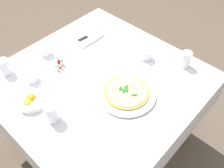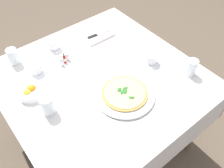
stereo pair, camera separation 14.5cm
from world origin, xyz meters
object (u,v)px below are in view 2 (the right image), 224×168
(coffee_cup_left_edge, at_px, (36,69))
(coffee_cup_near_right, at_px, (54,45))
(hot_sauce_bottle, at_px, (64,59))
(salt_shaker, at_px, (67,57))
(napkin_folded, at_px, (98,36))
(dinner_knife, at_px, (98,34))
(pizza_plate, at_px, (125,94))
(pepper_shaker, at_px, (62,62))
(coffee_cup_center_back, at_px, (151,59))
(water_glass_near_left, at_px, (191,68))
(water_glass_back_corner, at_px, (48,106))
(citrus_bowl, at_px, (31,92))
(pizza, at_px, (125,93))
(water_glass_far_left, at_px, (13,57))

(coffee_cup_left_edge, relative_size, coffee_cup_near_right, 0.98)
(hot_sauce_bottle, height_order, salt_shaker, hot_sauce_bottle)
(napkin_folded, height_order, dinner_knife, dinner_knife)
(pizza_plate, xyz_separation_m, salt_shaker, (-0.10, 0.47, 0.01))
(coffee_cup_near_right, bearing_deg, pepper_shaker, -103.31)
(coffee_cup_center_back, distance_m, water_glass_near_left, 0.26)
(hot_sauce_bottle, bearing_deg, pepper_shaker, -160.35)
(water_glass_back_corner, bearing_deg, dinner_knife, 31.42)
(coffee_cup_left_edge, distance_m, citrus_bowl, 0.18)
(coffee_cup_left_edge, height_order, pepper_shaker, coffee_cup_left_edge)
(citrus_bowl, bearing_deg, pizza, -39.33)
(coffee_cup_near_right, bearing_deg, water_glass_near_left, -53.93)
(pizza, height_order, coffee_cup_near_right, coffee_cup_near_right)
(coffee_cup_near_right, relative_size, salt_shaker, 2.36)
(water_glass_back_corner, bearing_deg, coffee_cup_near_right, 57.64)
(salt_shaker, bearing_deg, citrus_bowl, -159.02)
(pizza_plate, height_order, dinner_knife, dinner_knife)
(pizza, xyz_separation_m, coffee_cup_near_right, (-0.11, 0.64, 0.01))
(water_glass_far_left, xyz_separation_m, pepper_shaker, (0.23, -0.22, -0.02))
(pepper_shaker, bearing_deg, salt_shaker, 19.65)
(pizza, bearing_deg, water_glass_back_corner, 156.65)
(pizza_plate, relative_size, citrus_bowl, 2.37)
(pizza_plate, xyz_separation_m, water_glass_back_corner, (-0.40, 0.17, 0.04))
(coffee_cup_left_edge, xyz_separation_m, water_glass_back_corner, (-0.09, -0.32, 0.02))
(pizza_plate, bearing_deg, dinner_knife, 68.61)
(coffee_cup_near_right, bearing_deg, citrus_bowl, -137.68)
(salt_shaker, bearing_deg, hot_sauce_bottle, -160.35)
(dinner_knife, height_order, pepper_shaker, pepper_shaker)
(coffee_cup_center_back, bearing_deg, coffee_cup_near_right, 129.15)
(dinner_knife, bearing_deg, coffee_cup_center_back, -70.48)
(coffee_cup_left_edge, relative_size, citrus_bowl, 0.87)
(coffee_cup_center_back, relative_size, salt_shaker, 2.36)
(coffee_cup_near_right, xyz_separation_m, water_glass_far_left, (-0.27, 0.04, 0.02))
(salt_shaker, bearing_deg, coffee_cup_center_back, -41.47)
(pizza_plate, distance_m, hot_sauce_bottle, 0.48)
(napkin_folded, bearing_deg, citrus_bowl, -161.30)
(coffee_cup_center_back, relative_size, hot_sauce_bottle, 1.60)
(water_glass_back_corner, height_order, dinner_knife, water_glass_back_corner)
(coffee_cup_near_right, relative_size, hot_sauce_bottle, 1.60)
(water_glass_far_left, bearing_deg, coffee_cup_center_back, -38.69)
(water_glass_far_left, distance_m, citrus_bowl, 0.32)
(water_glass_back_corner, xyz_separation_m, napkin_folded, (0.62, 0.38, -0.04))
(salt_shaker, bearing_deg, pepper_shaker, -160.35)
(pizza, bearing_deg, pepper_shaker, 108.70)
(coffee_cup_left_edge, xyz_separation_m, salt_shaker, (0.22, -0.02, -0.00))
(coffee_cup_center_back, xyz_separation_m, water_glass_back_corner, (-0.72, 0.07, 0.02))
(pizza_plate, relative_size, napkin_folded, 1.60)
(coffee_cup_center_back, relative_size, water_glass_back_corner, 1.13)
(water_glass_near_left, relative_size, water_glass_back_corner, 0.96)
(pizza_plate, xyz_separation_m, hot_sauce_bottle, (-0.13, 0.46, 0.02))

